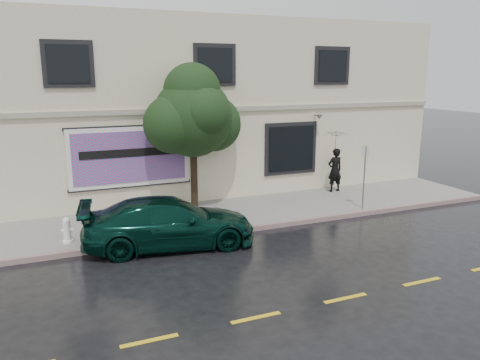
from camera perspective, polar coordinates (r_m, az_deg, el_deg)
name	(u,v)px	position (r m, az deg, el deg)	size (l,w,h in m)	color
ground	(275,246)	(13.75, 4.24, -8.05)	(90.00, 90.00, 0.00)	black
sidewalk	(233,213)	(16.53, -0.87, -4.11)	(20.00, 3.50, 0.15)	gray
curb	(253,228)	(14.99, 1.64, -5.91)	(20.00, 0.18, 0.16)	slate
road_marking	(346,298)	(11.01, 12.74, -13.87)	(19.00, 0.12, 0.01)	gold
building	(185,105)	(21.29, -6.74, 9.02)	(20.00, 8.12, 7.00)	beige
billboard	(130,157)	(16.80, -13.25, 2.77)	(4.30, 0.16, 2.20)	white
car	(169,223)	(13.65, -8.62, -5.15)	(2.16, 4.90, 1.43)	black
pedestrian	(335,170)	(19.47, 11.49, 1.20)	(0.65, 0.43, 1.79)	black
umbrella	(336,138)	(19.26, 11.67, 5.00)	(1.11, 1.11, 0.82)	black
street_tree	(193,118)	(16.40, -5.78, 7.57)	(2.76, 2.76, 4.64)	black
fire_hydrant	(67,230)	(14.32, -20.35, -5.79)	(0.31, 0.29, 0.75)	white
sign_pole	(364,171)	(17.05, 14.94, 1.11)	(0.28, 0.05, 2.30)	gray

